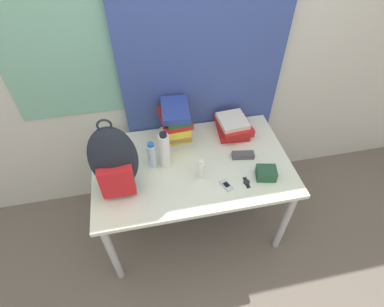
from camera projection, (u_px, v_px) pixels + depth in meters
ground_plane at (203, 266)px, 2.25m from camera, size 12.00×12.00×0.00m
wall_back at (176, 55)px, 1.96m from camera, size 6.00×0.06×2.50m
curtain_blue at (204, 57)px, 1.94m from camera, size 1.12×0.04×2.50m
desk at (192, 171)px, 2.07m from camera, size 1.32×0.80×0.72m
backpack at (114, 162)px, 1.71m from camera, size 0.28×0.19×0.54m
book_stack_left at (176, 124)px, 2.06m from camera, size 0.22×0.29×0.29m
book_stack_center at (233, 126)px, 2.18m from camera, size 0.24×0.28×0.13m
water_bottle at (152, 155)px, 1.94m from camera, size 0.06×0.06×0.20m
sports_bottle at (165, 150)px, 1.91m from camera, size 0.07×0.07×0.28m
sunscreen_bottle at (201, 170)px, 1.88m from camera, size 0.04×0.04×0.15m
cell_phone at (226, 185)px, 1.87m from camera, size 0.07×0.10×0.02m
sunglasses_case at (243, 155)px, 2.04m from camera, size 0.16×0.08×0.04m
camera_pouch at (266, 173)px, 1.91m from camera, size 0.14×0.12×0.07m
wristwatch at (247, 182)px, 1.89m from camera, size 0.04×0.09×0.01m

